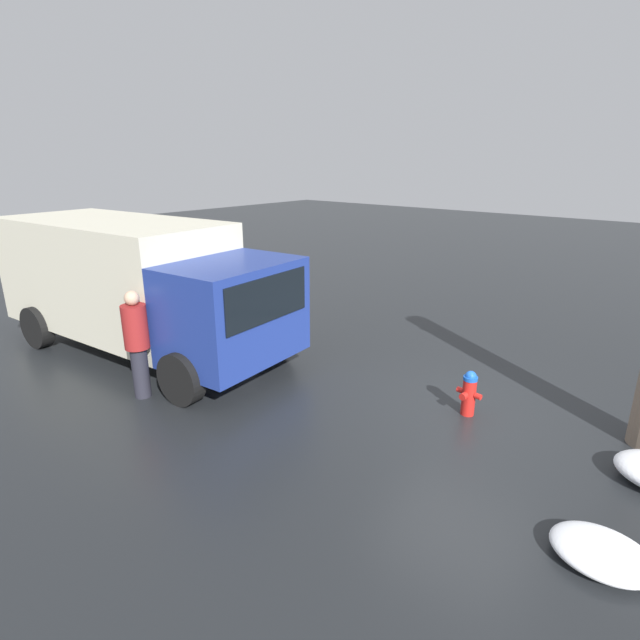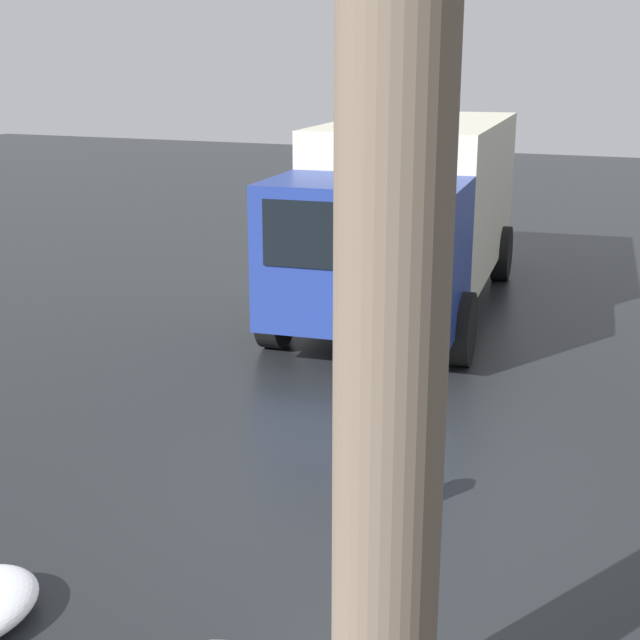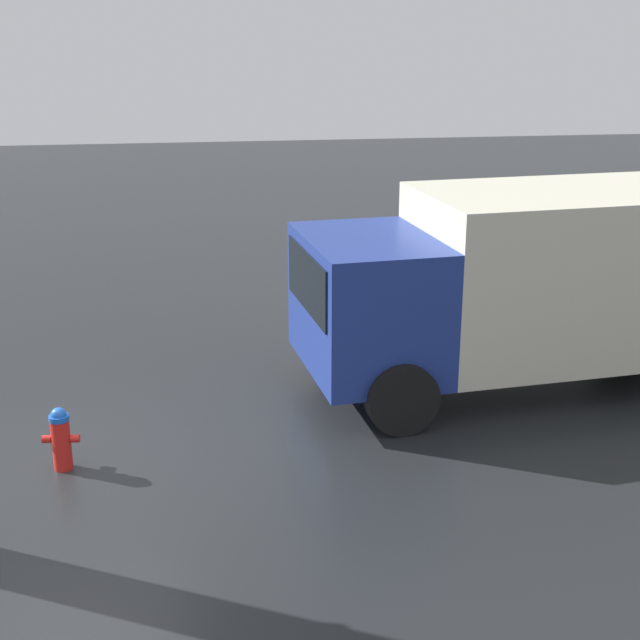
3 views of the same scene
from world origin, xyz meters
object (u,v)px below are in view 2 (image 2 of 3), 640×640
at_px(fire_hydrant, 379,476).
at_px(delivery_truck, 410,206).
at_px(pedestrian, 280,256).
at_px(tree_trunk, 390,379).

distance_m(fire_hydrant, delivery_truck, 6.80).
bearing_deg(delivery_truck, pedestrian, 52.77).
bearing_deg(tree_trunk, fire_hydrant, 19.27).
bearing_deg(tree_trunk, pedestrian, 28.92).
bearing_deg(pedestrian, tree_trunk, -142.37).
xyz_separation_m(delivery_truck, pedestrian, (-1.96, 1.22, -0.47)).
relative_size(fire_hydrant, pedestrian, 0.40).
distance_m(tree_trunk, delivery_truck, 9.20).
bearing_deg(fire_hydrant, tree_trunk, 115.60).
relative_size(tree_trunk, pedestrian, 2.25).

